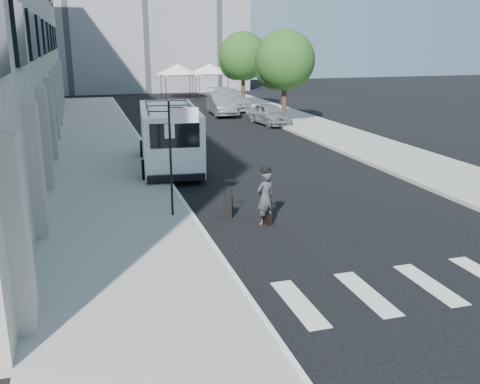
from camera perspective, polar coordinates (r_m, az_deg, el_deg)
ground at (r=14.43m, az=5.34°, el=-5.92°), size 120.00×120.00×0.00m
sidewalk_left at (r=28.88m, az=-14.80°, el=4.86°), size 4.50×48.00×0.15m
sidewalk_right at (r=35.72m, az=6.78°, el=7.31°), size 4.00×56.00×0.15m
sign_pole at (r=16.05m, az=-6.67°, el=6.14°), size 1.03×0.07×3.50m
tree_near at (r=34.92m, az=4.57°, el=13.61°), size 3.80×3.83×6.03m
tree_far at (r=43.43m, az=0.15°, el=14.10°), size 3.80×3.83×6.03m
tent_left at (r=51.27m, az=-6.66°, el=12.86°), size 4.00×4.00×3.20m
tent_right at (r=52.42m, az=-3.23°, el=13.00°), size 4.00×4.00×3.20m
businessman at (r=15.92m, az=2.73°, el=-0.61°), size 0.69×0.56×1.65m
briefcase at (r=16.13m, az=2.86°, el=-2.83°), size 0.22×0.46×0.34m
suitcase at (r=16.74m, az=-1.27°, el=-1.63°), size 0.38×0.47×1.14m
cargo_van at (r=23.32m, az=-7.56°, el=5.88°), size 2.99×7.18×2.61m
parked_car_a at (r=35.30m, az=3.17°, el=8.30°), size 2.14×4.22×1.38m
parked_car_b at (r=39.81m, az=-1.94°, el=9.29°), size 1.85×4.70×1.52m
parked_car_c at (r=43.07m, az=-1.27°, el=9.86°), size 2.65×5.73×1.62m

